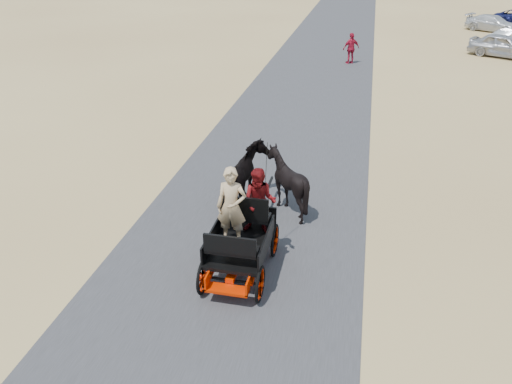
% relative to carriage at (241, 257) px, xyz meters
% --- Properties ---
extents(ground, '(140.00, 140.00, 0.00)m').
position_rel_carriage_xyz_m(ground, '(-0.24, 1.32, -0.36)').
color(ground, tan).
extents(road, '(6.00, 140.00, 0.01)m').
position_rel_carriage_xyz_m(road, '(-0.24, 1.32, -0.35)').
color(road, '#38383A').
rests_on(road, ground).
extents(carriage, '(1.30, 2.40, 0.72)m').
position_rel_carriage_xyz_m(carriage, '(0.00, 0.00, 0.00)').
color(carriage, black).
rests_on(carriage, ground).
extents(horse_left, '(0.91, 2.01, 1.70)m').
position_rel_carriage_xyz_m(horse_left, '(-0.55, 3.00, 0.49)').
color(horse_left, black).
rests_on(horse_left, ground).
extents(horse_right, '(1.37, 1.54, 1.70)m').
position_rel_carriage_xyz_m(horse_right, '(0.55, 3.00, 0.49)').
color(horse_right, black).
rests_on(horse_right, ground).
extents(driver_man, '(0.66, 0.43, 1.80)m').
position_rel_carriage_xyz_m(driver_man, '(-0.20, 0.05, 1.26)').
color(driver_man, tan).
rests_on(driver_man, carriage).
extents(passenger_woman, '(0.77, 0.60, 1.58)m').
position_rel_carriage_xyz_m(passenger_woman, '(0.30, 0.60, 1.15)').
color(passenger_woman, '#660C0F').
rests_on(passenger_woman, carriage).
extents(pedestrian, '(1.08, 0.88, 1.73)m').
position_rel_carriage_xyz_m(pedestrian, '(1.43, 20.66, 0.50)').
color(pedestrian, '#A2122B').
rests_on(pedestrian, ground).
extents(car_a, '(4.28, 3.31, 1.36)m').
position_rel_carriage_xyz_m(car_a, '(10.40, 24.30, 0.32)').
color(car_a, '#B2B2B7').
rests_on(car_a, ground).
extents(car_c, '(4.29, 3.60, 1.18)m').
position_rel_carriage_xyz_m(car_c, '(11.49, 33.39, 0.23)').
color(car_c, silver).
rests_on(car_c, ground).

